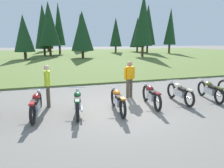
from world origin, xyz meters
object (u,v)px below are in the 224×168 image
rider_checking_bike (129,77)px  rider_with_back_turned (47,83)px  motorcycle_olive (210,90)px  motorcycle_cream (180,92)px  motorcycle_red (36,105)px  motorcycle_british_green (78,102)px  motorcycle_orange (118,100)px  motorcycle_maroon (151,95)px

rider_checking_bike → rider_with_back_turned: bearing=-175.0°
motorcycle_olive → rider_checking_bike: 3.62m
motorcycle_cream → rider_checking_bike: rider_checking_bike is taller
motorcycle_cream → motorcycle_olive: 1.52m
motorcycle_cream → motorcycle_olive: same height
rider_with_back_turned → motorcycle_cream: bearing=-10.8°
motorcycle_cream → motorcycle_olive: (1.52, -0.06, 0.00)m
motorcycle_cream → rider_checking_bike: size_ratio=1.26×
motorcycle_red → motorcycle_olive: bearing=-0.0°
motorcycle_red → motorcycle_olive: size_ratio=1.01×
motorcycle_british_green → motorcycle_orange: (1.46, -0.16, 0.00)m
rider_checking_bike → motorcycle_cream: bearing=-36.9°
motorcycle_british_green → motorcycle_maroon: (2.98, 0.12, 0.00)m
motorcycle_maroon → motorcycle_cream: size_ratio=1.00×
motorcycle_british_green → motorcycle_orange: size_ratio=0.99×
rider_checking_bike → motorcycle_olive: bearing=-22.9°
motorcycle_maroon → motorcycle_olive: same height
motorcycle_orange → rider_checking_bike: rider_checking_bike is taller
motorcycle_maroon → motorcycle_cream: same height
motorcycle_olive → motorcycle_british_green: bearing=-178.5°
motorcycle_red → rider_with_back_turned: 1.27m
motorcycle_olive → rider_checking_bike: size_ratio=1.25×
motorcycle_british_green → motorcycle_orange: 1.47m
motorcycle_red → motorcycle_british_green: 1.42m
motorcycle_orange → motorcycle_cream: bearing=7.3°
motorcycle_british_green → motorcycle_olive: same height
rider_with_back_turned → rider_checking_bike: bearing=5.0°
motorcycle_red → motorcycle_cream: 5.80m
motorcycle_red → motorcycle_british_green: bearing=-6.2°
motorcycle_cream → motorcycle_british_green: bearing=-177.2°
motorcycle_orange → motorcycle_olive: (4.45, 0.31, 0.00)m
motorcycle_olive → motorcycle_orange: bearing=-176.0°
motorcycle_orange → motorcycle_cream: size_ratio=1.00×
motorcycle_orange → motorcycle_maroon: bearing=10.4°
motorcycle_orange → motorcycle_cream: same height
motorcycle_red → rider_with_back_turned: bearing=68.6°
motorcycle_red → rider_with_back_turned: (0.42, 1.08, 0.51)m
rider_with_back_turned → rider_checking_bike: (3.59, 0.31, 0.00)m
motorcycle_orange → rider_with_back_turned: size_ratio=1.26×
rider_with_back_turned → motorcycle_red: bearing=-111.4°
motorcycle_olive → rider_with_back_turned: bearing=171.1°
motorcycle_maroon → rider_checking_bike: 1.56m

